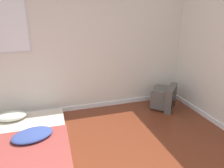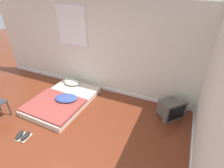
% 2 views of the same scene
% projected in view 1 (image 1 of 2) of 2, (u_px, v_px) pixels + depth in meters
% --- Properties ---
extents(wall_back, '(7.53, 0.08, 2.60)m').
position_uv_depth(wall_back, '(60.00, 48.00, 4.09)').
color(wall_back, silver).
rests_on(wall_back, ground_plane).
extents(mattress_bed, '(1.39, 1.93, 0.29)m').
position_uv_depth(mattress_bed, '(22.00, 143.00, 3.26)').
color(mattress_bed, beige).
rests_on(mattress_bed, ground_plane).
extents(crt_tv, '(0.67, 0.68, 0.50)m').
position_uv_depth(crt_tv, '(165.00, 97.00, 4.58)').
color(crt_tv, '#56514C').
rests_on(crt_tv, ground_plane).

